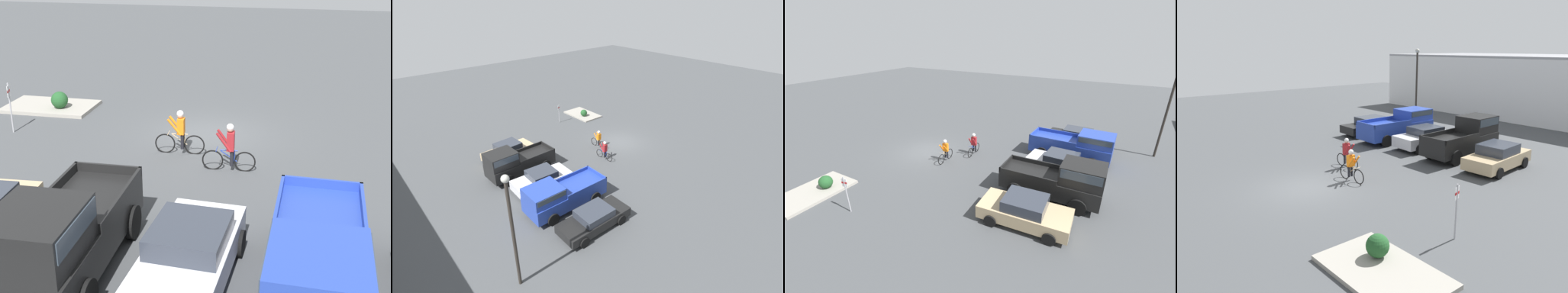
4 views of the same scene
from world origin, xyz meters
TOP-DOWN VIEW (x-y plane):
  - ground_plane at (0.00, 0.00)m, footprint 80.00×80.00m
  - sedan_0 at (-7.01, 9.79)m, footprint 2.05×4.64m
  - pickup_truck_0 at (-4.20, 10.23)m, footprint 2.36×5.60m
  - sedan_1 at (-1.41, 9.80)m, footprint 2.19×4.32m
  - pickup_truck_1 at (1.38, 10.40)m, footprint 2.21×5.34m
  - sedan_2 at (4.19, 9.47)m, footprint 2.20×4.38m
  - cyclist_0 at (0.61, 2.24)m, footprint 1.82×0.48m
  - cyclist_1 at (-1.36, 3.39)m, footprint 1.81×0.48m
  - fire_lane_sign at (7.71, 1.43)m, footprint 0.09×0.30m
  - lamppost at (-7.55, 15.25)m, footprint 0.36×0.36m
  - curb_island at (7.69, -1.89)m, footprint 4.01×2.45m
  - shrub at (7.06, -1.55)m, footprint 0.75×0.75m

SIDE VIEW (x-z plane):
  - ground_plane at x=0.00m, z-range 0.00..0.00m
  - curb_island at x=7.69m, z-range 0.00..0.15m
  - shrub at x=7.06m, z-range 0.15..0.90m
  - sedan_0 at x=-7.01m, z-range 0.01..1.36m
  - sedan_2 at x=4.19m, z-range -0.01..1.44m
  - sedan_1 at x=-1.41m, z-range 0.01..1.47m
  - cyclist_0 at x=0.61m, z-range -0.01..1.65m
  - cyclist_1 at x=-1.36m, z-range -0.01..1.68m
  - pickup_truck_0 at x=-4.20m, z-range 0.04..2.18m
  - pickup_truck_1 at x=1.38m, z-range 0.04..2.40m
  - fire_lane_sign at x=7.71m, z-range 0.22..2.26m
  - lamppost at x=-7.55m, z-range 0.58..6.96m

